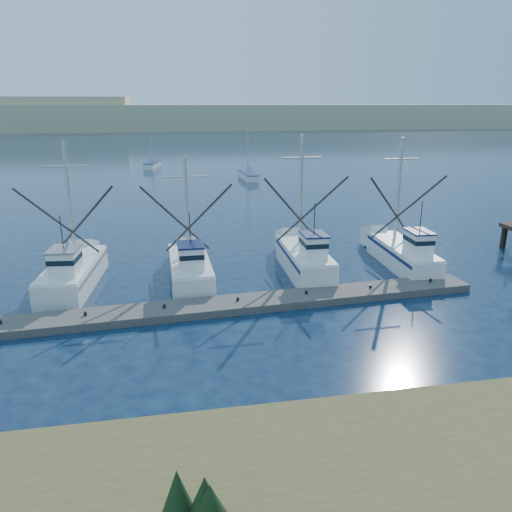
{
  "coord_description": "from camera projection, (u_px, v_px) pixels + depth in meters",
  "views": [
    {
      "loc": [
        -7.32,
        -18.49,
        10.87
      ],
      "look_at": [
        -2.41,
        8.0,
        2.56
      ],
      "focal_mm": 35.0,
      "sensor_mm": 36.0,
      "label": 1
    }
  ],
  "objects": [
    {
      "name": "sailboat_far",
      "position": [
        152.0,
        165.0,
        86.34
      ],
      "size": [
        2.91,
        6.5,
        8.1
      ],
      "rotation": [
        0.0,
        0.0,
        -0.21
      ],
      "color": "white",
      "rests_on": "ground"
    },
    {
      "name": "sailboat_near",
      "position": [
        248.0,
        176.0,
        73.65
      ],
      "size": [
        1.99,
        6.93,
        8.1
      ],
      "rotation": [
        0.0,
        0.0,
        0.05
      ],
      "color": "white",
      "rests_on": "ground"
    },
    {
      "name": "floating_dock",
      "position": [
        202.0,
        308.0,
        27.03
      ],
      "size": [
        32.13,
        4.35,
        0.43
      ],
      "primitive_type": "cube",
      "rotation": [
        0.0,
        0.0,
        0.07
      ],
      "color": "#595450",
      "rests_on": "ground"
    },
    {
      "name": "trawler_fleet",
      "position": [
        185.0,
        266.0,
        31.48
      ],
      "size": [
        31.5,
        8.73,
        8.91
      ],
      "color": "white",
      "rests_on": "ground"
    },
    {
      "name": "ground",
      "position": [
        343.0,
        362.0,
        21.85
      ],
      "size": [
        500.0,
        500.0,
        0.0
      ],
      "primitive_type": "plane",
      "color": "#0B1834",
      "rests_on": "ground"
    },
    {
      "name": "dune_ridge",
      "position": [
        177.0,
        117.0,
        217.7
      ],
      "size": [
        360.0,
        60.0,
        10.0
      ],
      "primitive_type": "cube",
      "color": "tan",
      "rests_on": "ground"
    }
  ]
}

